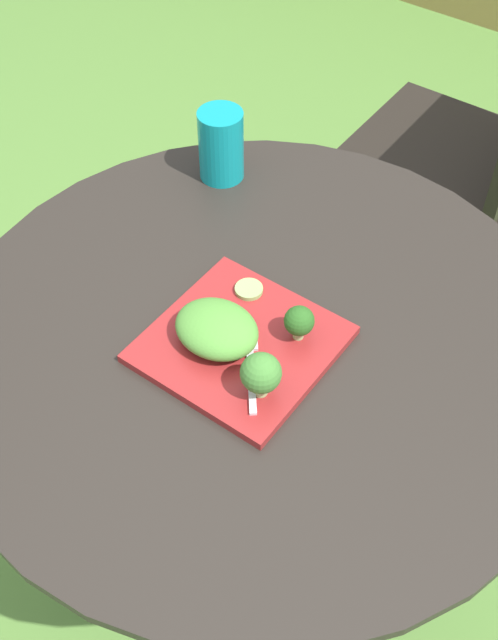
{
  "coord_description": "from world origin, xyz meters",
  "views": [
    {
      "loc": [
        0.44,
        -0.62,
        1.63
      ],
      "look_at": [
        -0.0,
        -0.02,
        0.78
      ],
      "focal_mm": 44.02,
      "sensor_mm": 36.0,
      "label": 1
    }
  ],
  "objects_px": {
    "patio_chair": "(486,137)",
    "salad_plate": "(240,344)",
    "drinking_glass": "(221,148)",
    "fork": "(250,360)"
  },
  "relations": [
    {
      "from": "patio_chair",
      "to": "fork",
      "type": "relative_size",
      "value": 6.87
    },
    {
      "from": "salad_plate",
      "to": "fork",
      "type": "xyz_separation_m",
      "value": [
        0.03,
        -0.02,
        0.01
      ]
    },
    {
      "from": "patio_chair",
      "to": "fork",
      "type": "height_order",
      "value": "patio_chair"
    },
    {
      "from": "salad_plate",
      "to": "drinking_glass",
      "type": "height_order",
      "value": "drinking_glass"
    },
    {
      "from": "drinking_glass",
      "to": "fork",
      "type": "xyz_separation_m",
      "value": [
        0.3,
        -0.32,
        -0.04
      ]
    },
    {
      "from": "patio_chair",
      "to": "salad_plate",
      "type": "distance_m",
      "value": 1.02
    },
    {
      "from": "salad_plate",
      "to": "drinking_glass",
      "type": "xyz_separation_m",
      "value": [
        -0.26,
        0.3,
        0.05
      ]
    },
    {
      "from": "salad_plate",
      "to": "drinking_glass",
      "type": "relative_size",
      "value": 1.95
    },
    {
      "from": "salad_plate",
      "to": "patio_chair",
      "type": "bearing_deg",
      "value": 91.2
    },
    {
      "from": "patio_chair",
      "to": "drinking_glass",
      "type": "xyz_separation_m",
      "value": [
        -0.24,
        -0.7,
        0.27
      ]
    }
  ]
}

